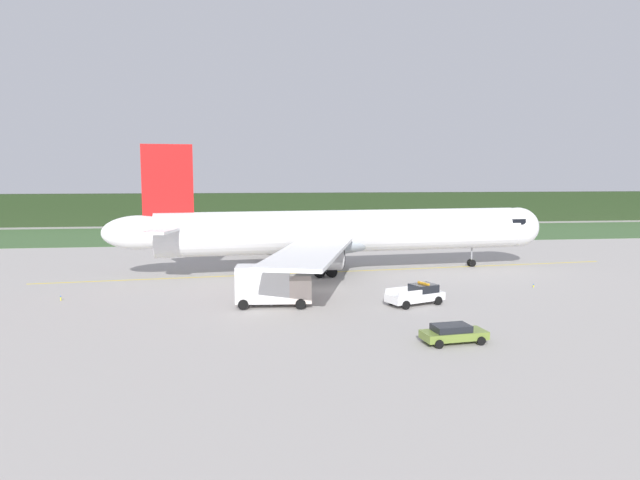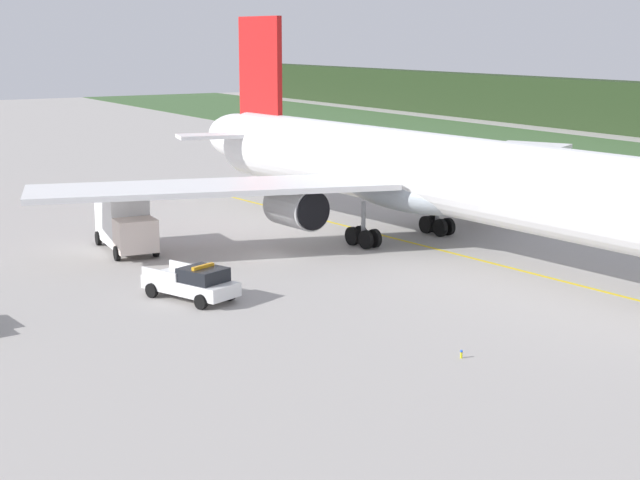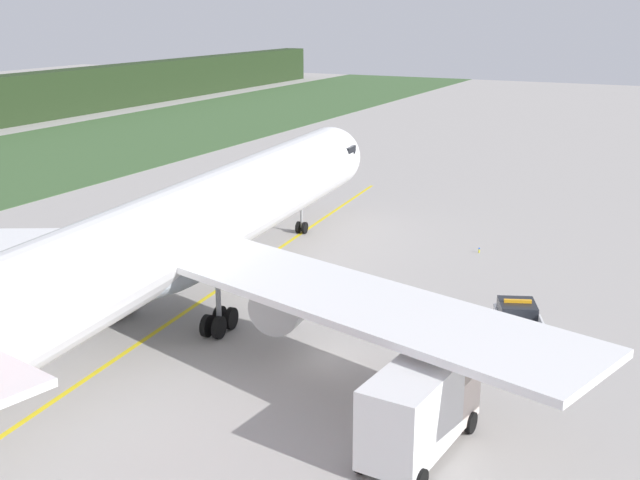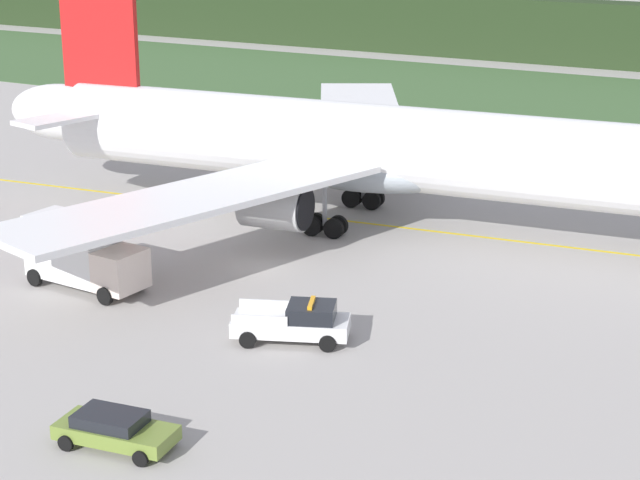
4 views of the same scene
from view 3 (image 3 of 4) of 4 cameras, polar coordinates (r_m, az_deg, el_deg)
name	(u,v)px [view 3 (image 3 of 4)]	position (r m, az deg, el deg)	size (l,w,h in m)	color
ground	(318,358)	(40.12, -0.13, -8.38)	(320.00, 320.00, 0.00)	#A19C98
taxiway_centerline_main	(196,305)	(47.43, -8.86, -4.59)	(69.72, 0.30, 0.01)	yellow
airliner	(186,231)	(45.40, -9.55, 0.67)	(52.98, 46.92, 14.79)	white
ops_pickup_truck	(519,323)	(43.11, 13.98, -5.78)	(5.63, 3.81, 1.94)	silver
catering_truck	(418,409)	(31.56, 7.02, -11.91)	(6.74, 3.18, 3.79)	beige
taxiway_edge_light_east	(479,250)	(57.74, 11.28, -0.70)	(0.12, 0.12, 0.37)	yellow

